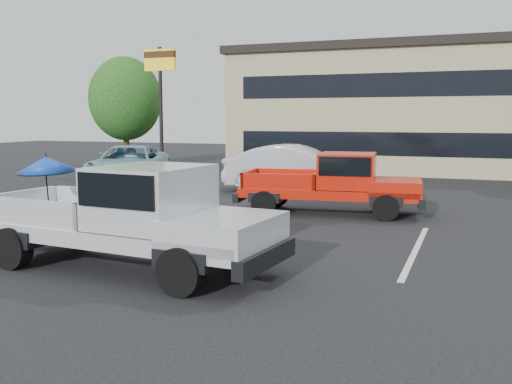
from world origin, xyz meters
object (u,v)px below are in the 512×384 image
tree_left (125,99)px  silver_sedan (297,169)px  motel_sign (160,76)px  red_pickup (342,181)px  silver_pickup (140,212)px  blue_suv (129,165)px

tree_left → silver_sedan: tree_left is taller
motel_sign → silver_sedan: bearing=-27.1°
red_pickup → silver_pickup: bearing=-112.1°
motel_sign → blue_suv: motel_sign is taller
red_pickup → tree_left: bearing=135.8°
silver_pickup → blue_suv: (-7.66, 11.17, -0.25)m
silver_pickup → blue_suv: size_ratio=1.02×
tree_left → red_pickup: (14.57, -11.13, -2.79)m
silver_pickup → blue_suv: bearing=129.4°
red_pickup → blue_suv: 10.41m
motel_sign → silver_pickup: bearing=-60.8°
tree_left → motel_sign: bearing=-36.9°
motel_sign → tree_left: 5.08m
silver_sedan → silver_pickup: bearing=179.9°
silver_sedan → blue_suv: (-7.10, -0.11, -0.06)m
red_pickup → silver_sedan: bearing=115.4°
silver_pickup → silver_sedan: bearing=97.8°
silver_pickup → blue_suv: 13.55m
motel_sign → blue_suv: (0.93, -4.21, -3.85)m
silver_pickup → red_pickup: (1.98, 7.25, -0.11)m
silver_pickup → tree_left: bearing=129.4°
blue_suv → silver_sedan: bearing=-20.9°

